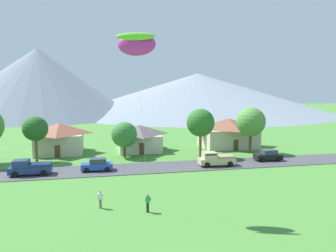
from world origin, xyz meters
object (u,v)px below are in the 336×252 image
(house_right_center, at_px, (228,132))
(tree_near_right, at_px, (35,129))
(kite_flyer_with_kite, at_px, (137,46))
(pickup_truck_sand_west_side, at_px, (216,159))
(tree_left_of_center, at_px, (124,135))
(parked_car_black_west_end, at_px, (268,155))
(tree_center, at_px, (251,122))
(tree_near_left, at_px, (201,123))
(house_leftmost, at_px, (139,137))
(pickup_truck_navy_east_side, at_px, (29,167))
(watcher_person, at_px, (100,199))
(parked_car_blue_mid_west, at_px, (97,165))
(house_left_center, at_px, (60,137))

(house_right_center, relative_size, tree_near_right, 1.52)
(tree_near_right, relative_size, kite_flyer_with_kite, 0.43)
(kite_flyer_with_kite, bearing_deg, pickup_truck_sand_west_side, 47.20)
(tree_left_of_center, distance_m, parked_car_black_west_end, 22.97)
(tree_center, xyz_separation_m, pickup_truck_sand_west_side, (-9.31, -7.96, -4.40))
(tree_near_left, bearing_deg, house_leftmost, 139.25)
(pickup_truck_navy_east_side, xyz_separation_m, watcher_person, (8.87, -13.85, -0.18))
(house_right_center, distance_m, parked_car_blue_mid_west, 28.24)
(house_left_center, relative_size, parked_car_black_west_end, 1.96)
(house_leftmost, bearing_deg, house_left_center, 177.87)
(kite_flyer_with_kite, relative_size, watcher_person, 9.71)
(tree_near_right, xyz_separation_m, parked_car_black_west_end, (35.04, -6.84, -4.23))
(house_left_center, xyz_separation_m, house_right_center, (30.94, -0.48, 0.12))
(parked_car_black_west_end, distance_m, pickup_truck_sand_west_side, 9.33)
(house_right_center, distance_m, tree_left_of_center, 21.05)
(house_right_center, relative_size, tree_center, 1.34)
(pickup_truck_sand_west_side, xyz_separation_m, pickup_truck_navy_east_side, (-25.35, 0.26, 0.00))
(house_leftmost, height_order, tree_center, tree_center)
(parked_car_black_west_end, bearing_deg, parked_car_blue_mid_west, -178.10)
(house_right_center, xyz_separation_m, tree_center, (1.47, -6.45, 2.61))
(parked_car_blue_mid_west, bearing_deg, house_leftmost, 61.57)
(parked_car_blue_mid_west, bearing_deg, kite_flyer_with_kite, -75.42)
(house_right_center, xyz_separation_m, tree_near_right, (-33.68, -6.03, 2.25))
(house_leftmost, distance_m, parked_car_black_west_end, 22.60)
(pickup_truck_navy_east_side, bearing_deg, kite_flyer_with_kite, -48.94)
(pickup_truck_sand_west_side, distance_m, kite_flyer_with_kite, 23.61)
(tree_center, bearing_deg, house_leftmost, 160.99)
(house_right_center, bearing_deg, house_left_center, 179.11)
(tree_near_left, bearing_deg, tree_near_right, 175.90)
(house_right_center, height_order, tree_near_right, tree_near_right)
(house_leftmost, distance_m, tree_near_left, 12.44)
(tree_center, distance_m, parked_car_black_west_end, 7.89)
(house_leftmost, distance_m, parked_car_blue_mid_west, 15.66)
(tree_near_left, xyz_separation_m, parked_car_black_west_end, (9.44, -5.00, -4.77))
(house_right_center, relative_size, kite_flyer_with_kite, 0.66)
(house_left_center, relative_size, parked_car_blue_mid_west, 1.96)
(tree_near_left, bearing_deg, pickup_truck_navy_east_side, -165.96)
(tree_near_left, distance_m, pickup_truck_sand_west_side, 7.99)
(tree_center, relative_size, pickup_truck_navy_east_side, 1.54)
(tree_left_of_center, bearing_deg, parked_car_black_west_end, -18.46)
(pickup_truck_sand_west_side, xyz_separation_m, watcher_person, (-16.48, -13.59, -0.18))
(tree_center, height_order, kite_flyer_with_kite, kite_flyer_with_kite)
(house_left_center, distance_m, tree_near_left, 24.52)
(house_leftmost, bearing_deg, tree_near_right, -160.01)
(tree_center, relative_size, tree_near_right, 1.14)
(house_right_center, height_order, tree_center, tree_center)
(tree_near_left, xyz_separation_m, tree_near_right, (-25.60, 1.84, -0.54))
(pickup_truck_navy_east_side, bearing_deg, parked_car_blue_mid_west, 2.80)
(house_left_center, distance_m, house_right_center, 30.95)
(tree_left_of_center, relative_size, kite_flyer_with_kite, 0.36)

